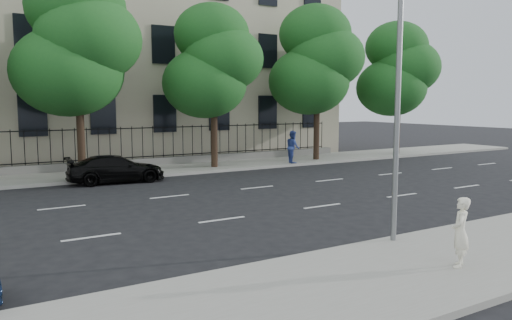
% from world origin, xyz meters
% --- Properties ---
extents(ground, '(120.00, 120.00, 0.00)m').
position_xyz_m(ground, '(0.00, 0.00, 0.00)').
color(ground, black).
rests_on(ground, ground).
extents(near_sidewalk, '(60.00, 4.00, 0.15)m').
position_xyz_m(near_sidewalk, '(0.00, -4.00, 0.07)').
color(near_sidewalk, gray).
rests_on(near_sidewalk, ground).
extents(far_sidewalk, '(60.00, 4.00, 0.15)m').
position_xyz_m(far_sidewalk, '(0.00, 14.00, 0.07)').
color(far_sidewalk, gray).
rests_on(far_sidewalk, ground).
extents(lane_markings, '(49.60, 4.62, 0.01)m').
position_xyz_m(lane_markings, '(0.00, 4.75, 0.01)').
color(lane_markings, silver).
rests_on(lane_markings, ground).
extents(masonry_building, '(34.60, 12.11, 18.50)m').
position_xyz_m(masonry_building, '(0.00, 22.95, 9.02)').
color(masonry_building, '#BBB394').
rests_on(masonry_building, ground).
extents(iron_fence, '(30.00, 0.50, 2.20)m').
position_xyz_m(iron_fence, '(0.00, 15.70, 0.65)').
color(iron_fence, slate).
rests_on(iron_fence, far_sidewalk).
extents(street_light, '(0.25, 3.32, 8.05)m').
position_xyz_m(street_light, '(2.50, -1.77, 5.15)').
color(street_light, slate).
rests_on(street_light, near_sidewalk).
extents(tree_c, '(5.89, 5.50, 9.80)m').
position_xyz_m(tree_c, '(-1.96, 13.36, 6.41)').
color(tree_c, '#382619').
rests_on(tree_c, far_sidewalk).
extents(tree_d, '(5.34, 4.94, 8.84)m').
position_xyz_m(tree_d, '(5.04, 13.36, 5.84)').
color(tree_d, '#382619').
rests_on(tree_d, far_sidewalk).
extents(tree_e, '(5.71, 5.31, 9.46)m').
position_xyz_m(tree_e, '(12.04, 13.36, 6.20)').
color(tree_e, '#382619').
rests_on(tree_e, far_sidewalk).
extents(tree_f, '(5.52, 5.12, 9.01)m').
position_xyz_m(tree_f, '(19.04, 13.36, 5.88)').
color(tree_f, '#382619').
rests_on(tree_f, far_sidewalk).
extents(black_sedan, '(4.49, 2.12, 1.27)m').
position_xyz_m(black_sedan, '(-0.85, 11.50, 0.63)').
color(black_sedan, black).
rests_on(black_sedan, ground).
extents(woman_near, '(0.66, 0.61, 1.52)m').
position_xyz_m(woman_near, '(2.16, -4.52, 0.91)').
color(woman_near, white).
rests_on(woman_near, near_sidewalk).
extents(pedestrian_far, '(0.96, 1.09, 1.88)m').
position_xyz_m(pedestrian_far, '(9.67, 12.40, 1.09)').
color(pedestrian_far, '#304591').
rests_on(pedestrian_far, far_sidewalk).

